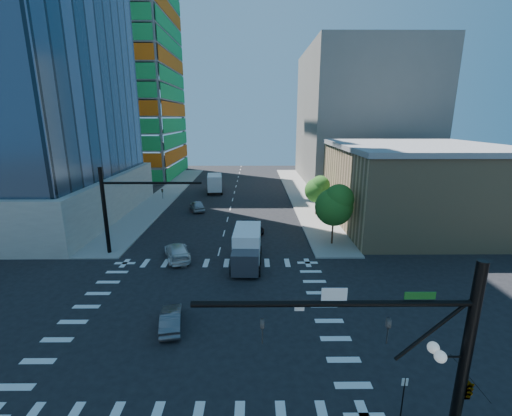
{
  "coord_description": "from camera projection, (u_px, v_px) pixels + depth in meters",
  "views": [
    {
      "loc": [
        3.7,
        -22.2,
        13.85
      ],
      "look_at": [
        3.91,
        8.0,
        5.87
      ],
      "focal_mm": 24.0,
      "sensor_mm": 36.0,
      "label": 1
    }
  ],
  "objects": [
    {
      "name": "tree_north",
      "position": [
        318.0,
        189.0,
        49.08
      ],
      "size": [
        3.54,
        3.52,
        5.78
      ],
      "color": "#382316",
      "rests_on": "sidewalk_ne"
    },
    {
      "name": "box_truck_near",
      "position": [
        247.0,
        251.0,
        32.8
      ],
      "size": [
        2.99,
        6.53,
        3.37
      ],
      "rotation": [
        0.0,
        0.0,
        -0.04
      ],
      "color": "black",
      "rests_on": "ground"
    },
    {
      "name": "car_sb_cross",
      "position": [
        171.0,
        319.0,
        23.18
      ],
      "size": [
        2.01,
        4.05,
        1.28
      ],
      "primitive_type": "imported",
      "rotation": [
        0.0,
        0.0,
        3.32
      ],
      "color": "#4D4D52",
      "rests_on": "ground"
    },
    {
      "name": "car_sb_mid",
      "position": [
        197.0,
        206.0,
        52.5
      ],
      "size": [
        3.25,
        4.94,
        1.56
      ],
      "primitive_type": "imported",
      "rotation": [
        0.0,
        0.0,
        3.48
      ],
      "color": "#9D9FA4",
      "rests_on": "ground"
    },
    {
      "name": "signal_mast_nw",
      "position": [
        119.0,
        203.0,
        34.62
      ],
      "size": [
        10.2,
        0.4,
        9.0
      ],
      "color": "black",
      "rests_on": "sidewalk_nw"
    },
    {
      "name": "box_truck_far",
      "position": [
        215.0,
        184.0,
        65.63
      ],
      "size": [
        3.52,
        6.9,
        3.48
      ],
      "rotation": [
        0.0,
        0.0,
        3.25
      ],
      "color": "black",
      "rests_on": "ground"
    },
    {
      "name": "car_sb_near",
      "position": [
        177.0,
        252.0,
        34.51
      ],
      "size": [
        3.82,
        5.75,
        1.55
      ],
      "primitive_type": "imported",
      "rotation": [
        0.0,
        0.0,
        3.48
      ],
      "color": "silver",
      "rests_on": "ground"
    },
    {
      "name": "sidewalk_nw",
      "position": [
        167.0,
        194.0,
        63.55
      ],
      "size": [
        5.0,
        60.0,
        0.15
      ],
      "primitive_type": "cube",
      "color": "gray",
      "rests_on": "ground"
    },
    {
      "name": "car_nb_far",
      "position": [
        252.0,
        226.0,
        42.84
      ],
      "size": [
        3.22,
        5.19,
        1.34
      ],
      "primitive_type": "imported",
      "rotation": [
        0.0,
        0.0,
        0.22
      ],
      "color": "black",
      "rests_on": "ground"
    },
    {
      "name": "road_markings",
      "position": [
        203.0,
        314.0,
        24.97
      ],
      "size": [
        20.0,
        20.0,
        0.01
      ],
      "primitive_type": "cube",
      "color": "silver",
      "rests_on": "ground"
    },
    {
      "name": "ground",
      "position": [
        203.0,
        314.0,
        24.97
      ],
      "size": [
        160.0,
        160.0,
        0.0
      ],
      "primitive_type": "plane",
      "color": "black",
      "rests_on": "ground"
    },
    {
      "name": "construction_building",
      "position": [
        118.0,
        69.0,
        78.38
      ],
      "size": [
        25.16,
        34.5,
        70.6
      ],
      "color": "gray",
      "rests_on": "ground"
    },
    {
      "name": "tree_south",
      "position": [
        335.0,
        205.0,
        37.3
      ],
      "size": [
        4.16,
        4.16,
        6.82
      ],
      "color": "#382316",
      "rests_on": "sidewalk_ne"
    },
    {
      "name": "signal_mast_se",
      "position": [
        440.0,
        365.0,
        12.65
      ],
      "size": [
        10.51,
        2.48,
        9.0
      ],
      "color": "black",
      "rests_on": "sidewalk_se"
    },
    {
      "name": "sidewalk_ne",
      "position": [
        301.0,
        194.0,
        63.71
      ],
      "size": [
        5.0,
        60.0,
        0.15
      ],
      "primitive_type": "cube",
      "color": "gray",
      "rests_on": "ground"
    },
    {
      "name": "bg_building_ne",
      "position": [
        360.0,
        117.0,
        74.75
      ],
      "size": [
        24.0,
        30.0,
        28.0
      ],
      "primitive_type": "cube",
      "color": "slate",
      "rests_on": "ground"
    },
    {
      "name": "commercial_building",
      "position": [
        415.0,
        185.0,
        45.05
      ],
      "size": [
        20.5,
        22.5,
        10.6
      ],
      "color": "tan",
      "rests_on": "ground"
    },
    {
      "name": "no_parking_sign",
      "position": [
        403.0,
        393.0,
        15.99
      ],
      "size": [
        0.3,
        0.06,
        2.2
      ],
      "color": "black",
      "rests_on": "ground"
    }
  ]
}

